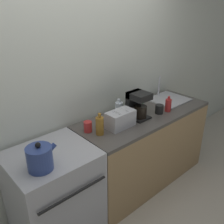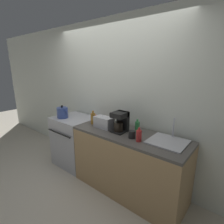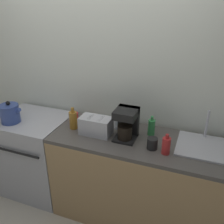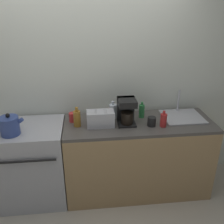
{
  "view_description": "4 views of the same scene",
  "coord_description": "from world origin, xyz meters",
  "px_view_note": "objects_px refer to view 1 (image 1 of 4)",
  "views": [
    {
      "loc": [
        -1.41,
        -1.35,
        2.13
      ],
      "look_at": [
        0.16,
        0.4,
        1.05
      ],
      "focal_mm": 40.0,
      "sensor_mm": 36.0,
      "label": 1
    },
    {
      "loc": [
        1.87,
        -1.61,
        1.87
      ],
      "look_at": [
        0.22,
        0.4,
        1.16
      ],
      "focal_mm": 28.0,
      "sensor_mm": 36.0,
      "label": 2
    },
    {
      "loc": [
        1.04,
        -1.61,
        2.13
      ],
      "look_at": [
        0.29,
        0.37,
        1.14
      ],
      "focal_mm": 40.0,
      "sensor_mm": 36.0,
      "label": 3
    },
    {
      "loc": [
        0.02,
        -2.17,
        2.18
      ],
      "look_at": [
        0.3,
        0.39,
        1.03
      ],
      "focal_mm": 40.0,
      "sensor_mm": 36.0,
      "label": 4
    }
  ],
  "objects_px": {
    "bottle_green": "(141,102)",
    "cup_black": "(159,109)",
    "toaster": "(120,119)",
    "cup_red": "(88,127)",
    "stove": "(55,195)",
    "kettle": "(40,158)",
    "bottle_amber": "(100,126)",
    "bottle_clear": "(119,109)",
    "bottle_red": "(168,105)",
    "coffee_maker": "(137,104)"
  },
  "relations": [
    {
      "from": "bottle_green",
      "to": "bottle_clear",
      "type": "height_order",
      "value": "bottle_clear"
    },
    {
      "from": "bottle_red",
      "to": "bottle_clear",
      "type": "xyz_separation_m",
      "value": [
        -0.52,
        0.28,
        0.01
      ]
    },
    {
      "from": "kettle",
      "to": "bottle_amber",
      "type": "distance_m",
      "value": 0.69
    },
    {
      "from": "stove",
      "to": "bottle_green",
      "type": "xyz_separation_m",
      "value": [
        1.28,
        0.12,
        0.53
      ]
    },
    {
      "from": "cup_black",
      "to": "toaster",
      "type": "bearing_deg",
      "value": 173.92
    },
    {
      "from": "coffee_maker",
      "to": "bottle_amber",
      "type": "bearing_deg",
      "value": -177.99
    },
    {
      "from": "bottle_red",
      "to": "bottle_clear",
      "type": "bearing_deg",
      "value": 151.7
    },
    {
      "from": "kettle",
      "to": "cup_black",
      "type": "height_order",
      "value": "kettle"
    },
    {
      "from": "kettle",
      "to": "cup_red",
      "type": "bearing_deg",
      "value": 20.19
    },
    {
      "from": "bottle_clear",
      "to": "cup_black",
      "type": "distance_m",
      "value": 0.47
    },
    {
      "from": "toaster",
      "to": "cup_black",
      "type": "relative_size",
      "value": 2.91
    },
    {
      "from": "toaster",
      "to": "bottle_clear",
      "type": "distance_m",
      "value": 0.25
    },
    {
      "from": "bottle_clear",
      "to": "cup_red",
      "type": "distance_m",
      "value": 0.47
    },
    {
      "from": "toaster",
      "to": "bottle_red",
      "type": "relative_size",
      "value": 1.62
    },
    {
      "from": "bottle_green",
      "to": "cup_black",
      "type": "bearing_deg",
      "value": -75.05
    },
    {
      "from": "stove",
      "to": "toaster",
      "type": "height_order",
      "value": "toaster"
    },
    {
      "from": "bottle_green",
      "to": "cup_black",
      "type": "height_order",
      "value": "bottle_green"
    },
    {
      "from": "bottle_red",
      "to": "cup_red",
      "type": "xyz_separation_m",
      "value": [
        -0.98,
        0.23,
        -0.02
      ]
    },
    {
      "from": "bottle_amber",
      "to": "bottle_green",
      "type": "xyz_separation_m",
      "value": [
        0.75,
        0.15,
        -0.01
      ]
    },
    {
      "from": "coffee_maker",
      "to": "cup_red",
      "type": "bearing_deg",
      "value": 170.55
    },
    {
      "from": "coffee_maker",
      "to": "cup_black",
      "type": "relative_size",
      "value": 2.88
    },
    {
      "from": "bottle_green",
      "to": "cup_black",
      "type": "relative_size",
      "value": 1.88
    },
    {
      "from": "coffee_maker",
      "to": "bottle_amber",
      "type": "xyz_separation_m",
      "value": [
        -0.54,
        -0.02,
        -0.06
      ]
    },
    {
      "from": "cup_black",
      "to": "stove",
      "type": "bearing_deg",
      "value": 175.55
    },
    {
      "from": "bottle_red",
      "to": "kettle",
      "type": "bearing_deg",
      "value": -179.99
    },
    {
      "from": "cup_red",
      "to": "bottle_green",
      "type": "bearing_deg",
      "value": 2.2
    },
    {
      "from": "bottle_red",
      "to": "cup_black",
      "type": "xyz_separation_m",
      "value": [
        -0.12,
        0.03,
        -0.03
      ]
    },
    {
      "from": "bottle_green",
      "to": "cup_black",
      "type": "distance_m",
      "value": 0.24
    },
    {
      "from": "bottle_red",
      "to": "bottle_green",
      "type": "height_order",
      "value": "bottle_green"
    },
    {
      "from": "toaster",
      "to": "coffee_maker",
      "type": "relative_size",
      "value": 1.01
    },
    {
      "from": "stove",
      "to": "kettle",
      "type": "height_order",
      "value": "kettle"
    },
    {
      "from": "kettle",
      "to": "bottle_green",
      "type": "distance_m",
      "value": 1.45
    },
    {
      "from": "stove",
      "to": "bottle_red",
      "type": "distance_m",
      "value": 1.56
    },
    {
      "from": "stove",
      "to": "kettle",
      "type": "relative_size",
      "value": 3.76
    },
    {
      "from": "toaster",
      "to": "cup_red",
      "type": "distance_m",
      "value": 0.34
    },
    {
      "from": "bottle_amber",
      "to": "cup_red",
      "type": "relative_size",
      "value": 2.08
    },
    {
      "from": "cup_red",
      "to": "coffee_maker",
      "type": "bearing_deg",
      "value": -9.45
    },
    {
      "from": "toaster",
      "to": "bottle_green",
      "type": "relative_size",
      "value": 1.54
    },
    {
      "from": "bottle_clear",
      "to": "bottle_amber",
      "type": "bearing_deg",
      "value": -157.63
    },
    {
      "from": "coffee_maker",
      "to": "bottle_red",
      "type": "relative_size",
      "value": 1.61
    },
    {
      "from": "stove",
      "to": "bottle_clear",
      "type": "height_order",
      "value": "bottle_clear"
    },
    {
      "from": "bottle_amber",
      "to": "bottle_red",
      "type": "bearing_deg",
      "value": -6.78
    },
    {
      "from": "stove",
      "to": "cup_red",
      "type": "distance_m",
      "value": 0.7
    },
    {
      "from": "bottle_clear",
      "to": "cup_black",
      "type": "bearing_deg",
      "value": -32.03
    },
    {
      "from": "coffee_maker",
      "to": "bottle_red",
      "type": "bearing_deg",
      "value": -18.52
    },
    {
      "from": "kettle",
      "to": "bottle_red",
      "type": "bearing_deg",
      "value": 0.01
    },
    {
      "from": "bottle_amber",
      "to": "bottle_clear",
      "type": "relative_size",
      "value": 1.07
    },
    {
      "from": "kettle",
      "to": "toaster",
      "type": "bearing_deg",
      "value": 5.55
    },
    {
      "from": "kettle",
      "to": "toaster",
      "type": "relative_size",
      "value": 0.84
    },
    {
      "from": "kettle",
      "to": "bottle_amber",
      "type": "bearing_deg",
      "value": 9.3
    }
  ]
}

